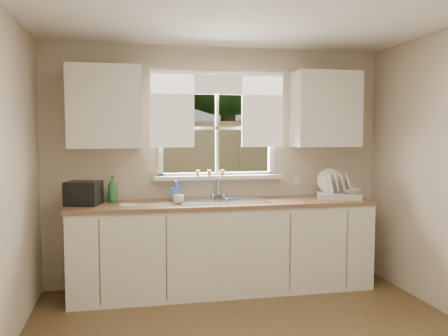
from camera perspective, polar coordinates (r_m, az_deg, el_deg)
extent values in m
cube|color=beige|center=(5.14, -0.79, -7.24)|extent=(3.60, 0.02, 1.15)
cube|color=beige|center=(5.09, -0.81, 12.45)|extent=(3.60, 0.02, 0.35)
cube|color=beige|center=(4.95, -14.62, 4.71)|extent=(1.20, 0.02, 1.00)
cube|color=beige|center=(5.39, 11.87, 4.70)|extent=(1.20, 0.02, 1.00)
cube|color=white|center=(5.08, -0.84, -0.82)|extent=(1.30, 0.06, 0.05)
cube|color=white|center=(5.09, -0.85, 10.47)|extent=(1.30, 0.06, 0.05)
cube|color=white|center=(4.98, -7.67, 4.80)|extent=(0.05, 0.06, 1.05)
cube|color=white|center=(5.20, 5.68, 4.79)|extent=(0.05, 0.06, 1.05)
cube|color=white|center=(5.06, -0.85, 4.83)|extent=(0.03, 0.04, 1.00)
cube|color=white|center=(5.06, -0.85, 4.83)|extent=(1.20, 0.04, 0.03)
cube|color=white|center=(5.02, -0.71, -1.11)|extent=(1.38, 0.14, 0.04)
cylinder|color=white|center=(5.02, -0.68, 11.70)|extent=(1.50, 0.02, 0.02)
cube|color=white|center=(4.93, -6.23, 7.15)|extent=(0.45, 0.02, 0.80)
cube|color=white|center=(5.11, 4.64, 7.05)|extent=(0.45, 0.02, 0.80)
cube|color=white|center=(5.01, -0.70, 9.99)|extent=(1.40, 0.02, 0.20)
cube|color=white|center=(4.86, -0.07, -9.59)|extent=(3.00, 0.62, 0.87)
cube|color=#886344|center=(4.78, -0.07, -4.29)|extent=(3.04, 0.65, 0.04)
cube|color=white|center=(4.78, -14.17, 7.13)|extent=(0.70, 0.33, 0.80)
cube|color=white|center=(5.22, 12.16, 6.91)|extent=(0.70, 0.33, 0.80)
cube|color=beige|center=(5.28, 8.65, -1.44)|extent=(0.08, 0.01, 0.12)
cylinder|color=brown|center=(4.96, -3.17, -0.60)|extent=(0.04, 0.04, 0.06)
cylinder|color=brown|center=(5.00, -0.22, -0.55)|extent=(0.04, 0.04, 0.06)
cylinder|color=brown|center=(4.98, -1.80, -0.58)|extent=(0.04, 0.04, 0.06)
cube|color=#335421|center=(10.12, -6.13, -4.99)|extent=(20.00, 10.00, 0.02)
cube|color=olive|center=(8.03, -4.81, -0.77)|extent=(8.00, 0.10, 1.80)
cube|color=maroon|center=(11.46, -12.88, 1.63)|extent=(3.00, 3.00, 2.20)
cube|color=black|center=(11.47, -12.98, 7.88)|extent=(3.20, 3.20, 0.30)
cylinder|color=#423021|center=(11.20, 0.48, 4.24)|extent=(0.36, 0.36, 3.20)
sphere|color=#214716|center=(11.45, 0.49, 16.34)|extent=(4.00, 4.00, 4.00)
sphere|color=#214716|center=(12.84, -6.01, 17.27)|extent=(3.20, 3.20, 3.20)
cube|color=#B7B7BC|center=(4.81, -0.14, -4.94)|extent=(0.84, 0.46, 0.18)
cube|color=#B7B7BC|center=(4.80, -0.14, -3.94)|extent=(0.88, 0.50, 0.01)
cube|color=#B7B7BC|center=(4.80, -0.14, -4.23)|extent=(0.02, 0.41, 0.14)
cylinder|color=silver|center=(5.03, -0.71, -2.36)|extent=(0.03, 0.03, 0.22)
cylinder|color=silver|center=(4.94, -0.54, -1.20)|extent=(0.02, 0.18, 0.02)
sphere|color=silver|center=(5.03, -1.38, -3.28)|extent=(0.05, 0.05, 0.05)
sphere|color=silver|center=(5.05, -0.04, -3.24)|extent=(0.05, 0.05, 0.05)
cube|color=silver|center=(5.13, 13.61, -3.27)|extent=(0.51, 0.45, 0.06)
cylinder|color=white|center=(5.20, 12.57, -1.50)|extent=(0.27, 0.15, 0.25)
cylinder|color=white|center=(5.10, 12.63, -1.72)|extent=(0.13, 0.23, 0.22)
cylinder|color=white|center=(5.11, 13.30, -1.72)|extent=(0.13, 0.23, 0.22)
cylinder|color=white|center=(5.11, 13.97, -1.72)|extent=(0.13, 0.23, 0.22)
cylinder|color=white|center=(5.12, 14.63, -1.73)|extent=(0.13, 0.23, 0.22)
imported|color=silver|center=(5.13, 15.02, -2.67)|extent=(0.22, 0.22, 0.05)
imported|color=#2B853A|center=(4.86, -13.28, -2.48)|extent=(0.13, 0.13, 0.26)
imported|color=blue|center=(4.82, -5.76, -2.75)|extent=(0.11, 0.11, 0.21)
imported|color=beige|center=(4.85, -5.79, -3.05)|extent=(0.14, 0.14, 0.15)
cylinder|color=silver|center=(4.58, -11.54, -4.40)|extent=(0.17, 0.17, 0.01)
imported|color=white|center=(4.64, -5.52, -3.76)|extent=(0.13, 0.13, 0.09)
cube|color=black|center=(4.73, -16.55, -2.92)|extent=(0.37, 0.34, 0.23)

